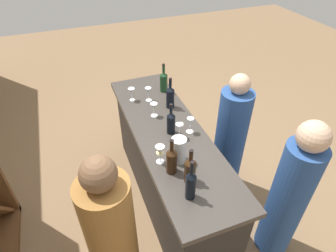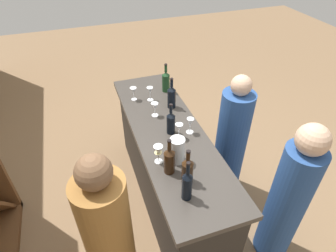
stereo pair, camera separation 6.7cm
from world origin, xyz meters
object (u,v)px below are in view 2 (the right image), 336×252
at_px(wine_glass_near_left, 190,123).
at_px(wine_glass_far_left, 155,107).
at_px(wine_glass_near_right, 150,91).
at_px(person_right_guest, 109,236).
at_px(wine_bottle_center_amber_brown, 169,160).
at_px(wine_bottle_second_left_amber_brown, 187,170).
at_px(person_center_guest, 231,142).
at_px(wine_bottle_second_right_near_black, 171,122).
at_px(water_pitcher, 177,150).
at_px(wine_glass_far_right, 158,151).
at_px(wine_bottle_far_right_olive_green, 166,81).
at_px(wine_glass_near_center, 179,128).
at_px(wine_glass_far_center, 133,91).
at_px(wine_bottle_leftmost_near_black, 187,185).
at_px(person_left_guest, 288,200).
at_px(wine_bottle_rightmost_near_black, 172,96).

xyz_separation_m(wine_glass_near_left, wine_glass_far_left, (0.34, 0.22, -0.00)).
xyz_separation_m(wine_glass_near_right, person_right_guest, (-1.21, 0.67, -0.40)).
distance_m(wine_bottle_center_amber_brown, person_right_guest, 0.70).
xyz_separation_m(wine_bottle_second_left_amber_brown, person_center_guest, (0.58, -0.73, -0.42)).
distance_m(wine_bottle_second_right_near_black, water_pitcher, 0.35).
bearing_deg(wine_glass_near_right, wine_glass_far_right, 168.08).
height_order(wine_bottle_far_right_olive_green, wine_glass_near_right, wine_bottle_far_right_olive_green).
bearing_deg(person_center_guest, wine_glass_near_center, -0.96).
distance_m(wine_glass_far_center, person_right_guest, 1.42).
relative_size(wine_bottle_far_right_olive_green, wine_glass_near_left, 2.11).
xyz_separation_m(wine_bottle_second_right_near_black, water_pitcher, (-0.35, 0.07, -0.00)).
relative_size(wine_bottle_second_right_near_black, wine_glass_near_center, 2.05).
bearing_deg(water_pitcher, wine_bottle_center_amber_brown, 133.15).
bearing_deg(person_right_guest, wine_bottle_second_right_near_black, 47.44).
distance_m(wine_bottle_leftmost_near_black, wine_glass_far_center, 1.34).
bearing_deg(wine_bottle_far_right_olive_green, person_right_guest, 146.43).
bearing_deg(wine_glass_near_left, person_left_guest, -143.22).
xyz_separation_m(wine_bottle_second_right_near_black, person_left_guest, (-0.80, -0.72, -0.39)).
height_order(wine_glass_near_center, wine_glass_far_right, wine_glass_far_right).
distance_m(wine_bottle_leftmost_near_black, person_center_guest, 1.15).
relative_size(wine_glass_far_right, person_right_guest, 0.11).
bearing_deg(person_left_guest, wine_bottle_second_right_near_black, -27.91).
height_order(wine_glass_near_center, water_pitcher, water_pitcher).
xyz_separation_m(wine_glass_far_center, person_left_guest, (-1.43, -0.90, -0.38)).
xyz_separation_m(wine_bottle_rightmost_near_black, water_pitcher, (-0.73, 0.21, -0.01)).
height_order(wine_bottle_leftmost_near_black, wine_glass_near_left, wine_bottle_leftmost_near_black).
height_order(wine_bottle_rightmost_near_black, person_left_guest, person_left_guest).
xyz_separation_m(wine_bottle_center_amber_brown, wine_bottle_far_right_olive_green, (1.13, -0.35, 0.00)).
bearing_deg(wine_glass_near_right, person_left_guest, -151.50).
xyz_separation_m(wine_bottle_leftmost_near_black, wine_glass_far_left, (0.99, -0.07, -0.03)).
distance_m(wine_bottle_second_left_amber_brown, wine_glass_near_right, 1.14).
bearing_deg(wine_bottle_center_amber_brown, water_pitcher, -46.85).
bearing_deg(wine_glass_near_center, wine_glass_far_right, 131.42).
height_order(wine_glass_far_left, person_center_guest, person_center_guest).
bearing_deg(person_left_guest, wine_bottle_far_right_olive_green, -50.26).
relative_size(wine_bottle_second_left_amber_brown, water_pitcher, 1.37).
relative_size(wine_glass_far_left, water_pitcher, 0.64).
distance_m(wine_bottle_second_left_amber_brown, wine_bottle_far_right_olive_green, 1.29).
distance_m(wine_bottle_far_right_olive_green, wine_glass_near_right, 0.25).
bearing_deg(wine_glass_near_left, person_right_guest, 124.38).
bearing_deg(wine_bottle_leftmost_near_black, wine_bottle_center_amber_brown, 6.90).
relative_size(wine_glass_far_center, person_right_guest, 0.09).
xyz_separation_m(wine_glass_far_left, wine_glass_far_center, (0.34, 0.12, -0.00)).
bearing_deg(water_pitcher, wine_glass_far_right, 76.33).
bearing_deg(wine_bottle_rightmost_near_black, wine_bottle_center_amber_brown, 159.47).
bearing_deg(wine_glass_far_left, person_right_guest, 145.54).
bearing_deg(person_right_guest, wine_glass_near_left, 39.29).
xyz_separation_m(wine_glass_far_right, person_right_guest, (-0.33, 0.48, -0.40)).
xyz_separation_m(wine_bottle_leftmost_near_black, wine_bottle_center_amber_brown, (0.27, 0.03, -0.01)).
bearing_deg(wine_bottle_leftmost_near_black, person_center_guest, -47.79).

